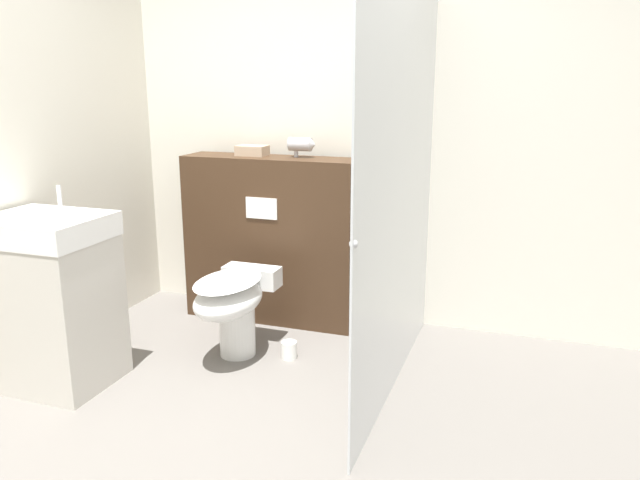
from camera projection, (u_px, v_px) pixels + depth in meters
The scene contains 9 objects.
ground_plane at pixel (219, 459), 2.77m from camera, with size 12.00×12.00×0.00m, color slate.
wall_back at pixel (346, 138), 4.20m from camera, with size 8.00×0.06×2.50m.
partition_panel at pixel (272, 240), 4.28m from camera, with size 1.20×0.32×1.13m.
shower_glass at pixel (401, 195), 3.21m from camera, with size 0.04×1.80×2.11m.
toilet at pixel (233, 303), 3.70m from camera, with size 0.36×0.67×0.51m.
sink_vanity at pixel (52, 301), 3.37m from camera, with size 0.61×0.51×1.08m.
hair_drier at pixel (302, 145), 4.09m from camera, with size 0.18×0.09×0.13m.
folded_towel at pixel (252, 151), 4.20m from camera, with size 0.20×0.14×0.07m.
spare_toilet_roll at pixel (289, 350), 3.76m from camera, with size 0.09×0.09×0.11m.
Camera 1 is at (1.22, -2.15, 1.63)m, focal length 35.00 mm.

